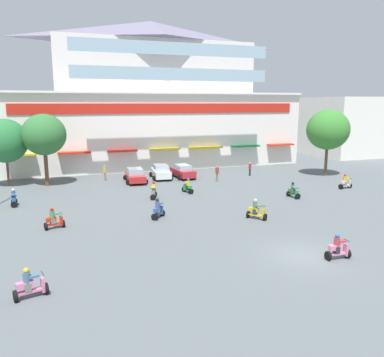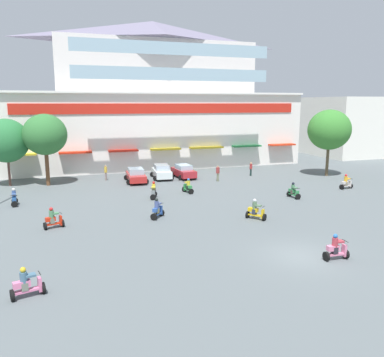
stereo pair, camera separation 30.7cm
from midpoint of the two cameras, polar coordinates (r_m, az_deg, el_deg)
name	(u,v)px [view 2 (the right image)]	position (r m, az deg, el deg)	size (l,w,h in m)	color
ground_plane	(216,202)	(34.43, 3.73, -3.42)	(128.00, 128.00, 0.00)	#576062
colonial_building	(154,103)	(55.38, -5.34, 10.82)	(38.97, 16.60, 19.29)	white
flank_building_right	(352,126)	(70.38, 22.32, 7.04)	(12.33, 11.55, 9.44)	white
plaza_tree_0	(6,141)	(44.40, -25.22, 4.99)	(4.51, 4.00, 6.97)	brown
plaza_tree_1	(329,130)	(48.66, 19.53, 6.68)	(5.08, 4.66, 7.79)	brown
plaza_tree_2	(45,135)	(43.13, -20.42, 5.99)	(4.43, 4.50, 7.45)	brown
parked_car_0	(136,175)	(43.16, -7.96, 0.47)	(2.56, 4.52, 1.52)	#B32422
parked_car_1	(162,172)	(44.84, -4.25, 0.99)	(2.56, 4.20, 1.62)	silver
parked_car_2	(184,171)	(45.19, -1.04, 1.06)	(2.48, 4.19, 1.54)	#A9252C
scooter_rider_0	(188,187)	(37.63, -0.36, -1.23)	(0.81, 1.50, 1.45)	black
scooter_rider_1	(293,192)	(36.89, 14.78, -1.86)	(0.66, 1.45, 1.44)	black
scooter_rider_2	(53,220)	(28.72, -19.25, -5.67)	(1.42, 0.87, 1.52)	black
scooter_rider_3	(154,191)	(35.66, -5.35, -1.89)	(0.96, 1.57, 1.55)	black
scooter_rider_4	(346,183)	(42.36, 21.71, -0.60)	(1.49, 0.76, 1.53)	black
scooter_rider_5	(157,210)	(29.55, -4.77, -4.56)	(1.28, 1.37, 1.58)	black
scooter_rider_6	(256,211)	(29.59, 9.55, -4.68)	(1.34, 1.49, 1.56)	black
scooter_rider_7	(14,198)	(36.29, -24.22, -2.66)	(0.63, 1.52, 1.48)	black
scooter_rider_8	(27,285)	(19.40, -22.49, -14.08)	(1.53, 0.87, 1.46)	black
scooter_rider_9	(336,249)	(23.35, 20.59, -9.57)	(1.42, 0.59, 1.51)	black
pedestrian_0	(251,168)	(46.98, 8.75, 1.52)	(0.37, 0.37, 1.63)	black
pedestrian_1	(218,172)	(43.25, 3.97, 0.88)	(0.48, 0.48, 1.74)	#707358
pedestrian_2	(106,172)	(44.71, -12.26, 0.99)	(0.43, 0.43, 1.72)	gray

